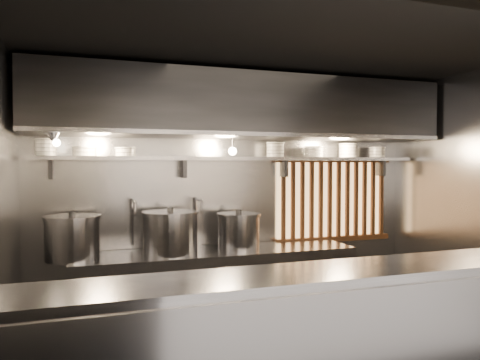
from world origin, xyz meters
TOP-DOWN VIEW (x-y plane):
  - ceiling at (0.00, 0.00)m, footprint 4.50×4.50m
  - wall_back at (0.00, 1.50)m, footprint 4.50×0.00m
  - serving_counter at (0.00, -0.96)m, footprint 4.50×0.56m
  - cooking_bench at (-0.30, 1.13)m, footprint 3.00×0.70m
  - bowl_shelf at (0.00, 1.32)m, footprint 4.40×0.34m
  - exhaust_hood at (0.00, 1.10)m, footprint 4.40×0.81m
  - wood_screen at (1.30, 1.45)m, footprint 1.56×0.09m
  - faucet_left at (-1.15, 1.37)m, footprint 0.04×0.30m
  - faucet_right at (-0.45, 1.37)m, footprint 0.04×0.30m
  - heat_lamp at (-1.90, 0.85)m, footprint 0.25×0.35m
  - pendant_bulb at (-0.10, 1.20)m, footprint 0.09×0.09m
  - stock_pot_left at (-1.75, 1.13)m, footprint 0.57×0.57m
  - stock_pot_mid at (-0.04, 1.16)m, footprint 0.49×0.49m
  - stock_pot_right at (-0.81, 1.09)m, footprint 0.66×0.66m
  - bowl_stack_0 at (-1.99, 1.32)m, footprint 0.21×0.21m
  - bowl_stack_1 at (-1.63, 1.32)m, footprint 0.24×0.24m
  - bowl_stack_2 at (-1.22, 1.32)m, footprint 0.22×0.22m
  - bowl_stack_3 at (0.46, 1.32)m, footprint 0.21×0.21m
  - bowl_stack_4 at (0.96, 1.32)m, footprint 0.23×0.23m
  - bowl_stack_5 at (1.42, 1.32)m, footprint 0.22×0.22m
  - bowl_stack_6 at (1.84, 1.32)m, footprint 0.21×0.21m

SIDE VIEW (x-z plane):
  - cooking_bench at x=-0.30m, z-range 0.00..0.90m
  - serving_counter at x=0.00m, z-range 0.00..1.13m
  - stock_pot_mid at x=-0.04m, z-range 0.88..1.31m
  - stock_pot_left at x=-1.75m, z-range 0.88..1.35m
  - stock_pot_right at x=-0.81m, z-range 0.88..1.36m
  - faucet_left at x=-1.15m, z-range 1.06..1.56m
  - faucet_right at x=-0.45m, z-range 1.06..1.56m
  - wood_screen at x=1.30m, z-range 0.86..1.90m
  - wall_back at x=0.00m, z-range -0.85..3.65m
  - bowl_shelf at x=0.00m, z-range 1.86..1.90m
  - bowl_stack_1 at x=-1.63m, z-range 1.90..1.99m
  - bowl_stack_2 at x=-1.22m, z-range 1.90..1.99m
  - pendant_bulb at x=-0.10m, z-range 1.87..2.05m
  - bowl_stack_4 at x=0.96m, z-range 1.90..2.03m
  - bowl_stack_6 at x=1.84m, z-range 1.90..2.03m
  - bowl_stack_5 at x=1.42m, z-range 1.90..2.07m
  - bowl_stack_3 at x=0.46m, z-range 1.90..2.07m
  - bowl_stack_0 at x=-1.99m, z-range 1.90..2.07m
  - heat_lamp at x=-1.90m, z-range 1.97..2.17m
  - exhaust_hood at x=0.00m, z-range 2.10..2.75m
  - ceiling at x=0.00m, z-range 2.80..2.80m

